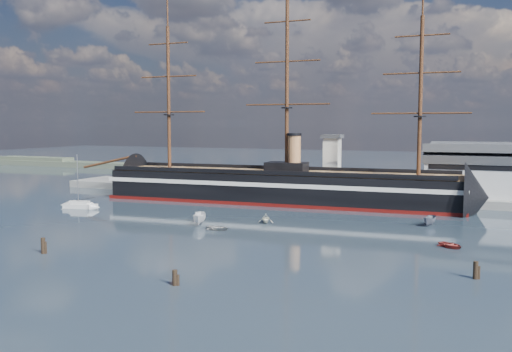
% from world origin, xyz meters
% --- Properties ---
extents(ground, '(600.00, 600.00, 0.00)m').
position_xyz_m(ground, '(0.00, 40.00, 0.00)').
color(ground, '#1C2E40').
rests_on(ground, ground).
extents(quay, '(180.00, 18.00, 2.00)m').
position_xyz_m(quay, '(10.00, 76.00, 0.00)').
color(quay, slate).
rests_on(quay, ground).
extents(quay_tower, '(5.00, 5.00, 15.00)m').
position_xyz_m(quay_tower, '(3.00, 73.00, 9.75)').
color(quay_tower, silver).
rests_on(quay_tower, ground).
extents(shoreline, '(120.00, 10.00, 4.00)m').
position_xyz_m(shoreline, '(-139.23, 135.00, 1.45)').
color(shoreline, '#3F4C38').
rests_on(shoreline, ground).
extents(warship, '(113.24, 20.38, 53.94)m').
position_xyz_m(warship, '(-8.83, 60.00, 4.04)').
color(warship, black).
rests_on(warship, ground).
extents(sailboat, '(8.26, 3.85, 12.74)m').
position_xyz_m(sailboat, '(-46.54, 32.25, 0.81)').
color(sailboat, silver).
rests_on(sailboat, ground).
extents(motorboat_a, '(7.76, 5.22, 2.92)m').
position_xyz_m(motorboat_a, '(-10.34, 24.37, 0.00)').
color(motorboat_a, white).
rests_on(motorboat_a, ground).
extents(motorboat_b, '(1.48, 2.96, 1.32)m').
position_xyz_m(motorboat_b, '(-4.36, 20.37, 0.00)').
color(motorboat_b, '#939495').
rests_on(motorboat_b, ground).
extents(motorboat_c, '(6.26, 3.19, 2.39)m').
position_xyz_m(motorboat_c, '(31.65, 40.86, 0.00)').
color(motorboat_c, slate).
rests_on(motorboat_c, ground).
extents(motorboat_d, '(6.12, 4.04, 2.07)m').
position_xyz_m(motorboat_d, '(1.01, 31.13, 0.00)').
color(motorboat_d, silver).
rests_on(motorboat_d, ground).
extents(motorboat_e, '(2.59, 2.82, 1.28)m').
position_xyz_m(motorboat_e, '(36.98, 21.59, 0.00)').
color(motorboat_e, maroon).
rests_on(motorboat_e, ground).
extents(piling_near_left, '(0.64, 0.64, 3.18)m').
position_xyz_m(piling_near_left, '(-20.26, -7.31, 0.00)').
color(piling_near_left, black).
rests_on(piling_near_left, ground).
extents(piling_near_mid, '(0.64, 0.64, 2.65)m').
position_xyz_m(piling_near_mid, '(7.34, -14.31, 0.00)').
color(piling_near_mid, black).
rests_on(piling_near_mid, ground).
extents(piling_far_right, '(0.64, 0.64, 3.00)m').
position_xyz_m(piling_far_right, '(41.34, 3.31, 0.00)').
color(piling_far_right, black).
rests_on(piling_far_right, ground).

